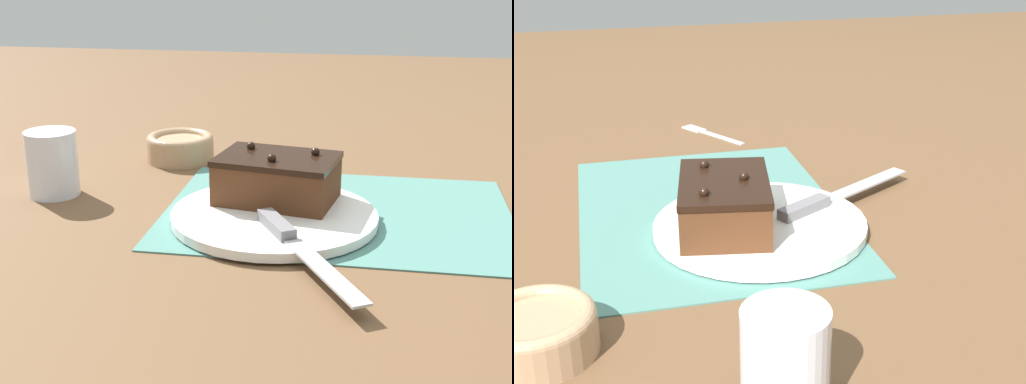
% 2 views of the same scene
% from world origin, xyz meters
% --- Properties ---
extents(ground_plane, '(3.00, 3.00, 0.00)m').
position_xyz_m(ground_plane, '(0.00, 0.00, 0.00)').
color(ground_plane, brown).
extents(placemat_woven, '(0.46, 0.34, 0.00)m').
position_xyz_m(placemat_woven, '(0.00, 0.00, 0.00)').
color(placemat_woven, slate).
rests_on(placemat_woven, ground_plane).
extents(cake_plate, '(0.27, 0.27, 0.01)m').
position_xyz_m(cake_plate, '(-0.08, -0.05, 0.01)').
color(cake_plate, white).
rests_on(cake_plate, placemat_woven).
extents(chocolate_cake, '(0.17, 0.13, 0.07)m').
position_xyz_m(chocolate_cake, '(-0.08, -0.01, 0.05)').
color(chocolate_cake, '#512D19').
rests_on(chocolate_cake, cake_plate).
extents(serving_knife, '(0.14, 0.23, 0.01)m').
position_xyz_m(serving_knife, '(-0.05, -0.15, 0.02)').
color(serving_knife, slate).
rests_on(serving_knife, cake_plate).
extents(drinking_glass, '(0.07, 0.07, 0.09)m').
position_xyz_m(drinking_glass, '(-0.41, 0.01, 0.05)').
color(drinking_glass, white).
rests_on(drinking_glass, ground_plane).
extents(small_bowl, '(0.11, 0.11, 0.04)m').
position_xyz_m(small_bowl, '(-0.28, 0.21, 0.02)').
color(small_bowl, tan).
rests_on(small_bowl, ground_plane).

